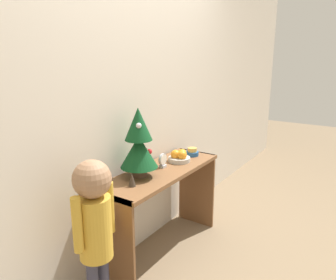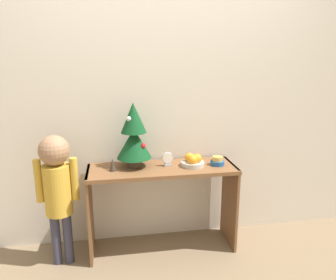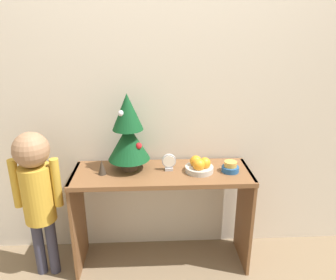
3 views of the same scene
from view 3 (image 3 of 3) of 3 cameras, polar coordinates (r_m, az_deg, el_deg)
ground_plane at (r=2.39m, az=-0.78°, el=-23.24°), size 12.00×12.00×0.00m
back_wall at (r=2.21m, az=-1.35°, el=9.96°), size 7.00×0.05×2.50m
console_table at (r=2.22m, az=-1.03°, el=-9.26°), size 1.17×0.40×0.71m
mini_tree at (r=2.10m, az=-6.94°, el=1.30°), size 0.27×0.27×0.51m
fruit_bowl at (r=2.14m, az=5.51°, el=-4.50°), size 0.18×0.18×0.10m
singing_bowl at (r=2.17m, az=10.80°, el=-4.69°), size 0.11×0.11×0.07m
desk_clock at (r=2.14m, az=0.16°, el=-3.91°), size 0.09×0.04×0.11m
figurine at (r=2.13m, az=-11.44°, el=-4.68°), size 0.05×0.05×0.10m
child_figure at (r=2.23m, az=-21.93°, el=-7.44°), size 0.31×0.22×1.02m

